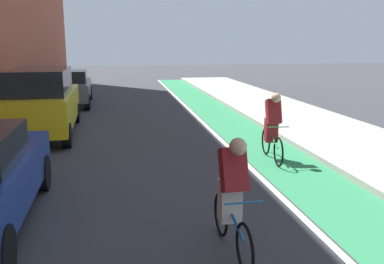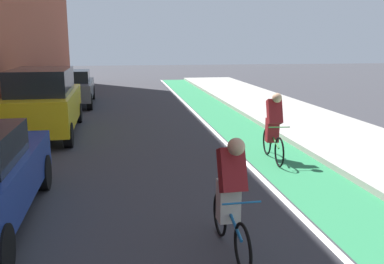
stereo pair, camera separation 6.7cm
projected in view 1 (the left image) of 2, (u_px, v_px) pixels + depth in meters
The scene contains 8 objects.
ground_plane at pixel (146, 154), 10.53m from camera, with size 82.99×82.99×0.00m, color #38383D.
bike_lane_paint at pixel (243, 133), 12.98m from camera, with size 1.60×37.72×0.00m, color #2D8451.
lane_divider_stripe at pixel (215, 134), 12.83m from camera, with size 0.12×37.72×0.00m, color white.
sidewalk_right at pixel (320, 128), 13.38m from camera, with size 3.43×37.72×0.14m, color #A8A59E.
parked_suv_yellow_cab at pixel (42, 101), 12.46m from camera, with size 1.97×4.80×1.98m.
parked_sedan_gray at pixel (67, 87), 18.52m from camera, with size 2.13×4.51×1.53m.
cyclist_mid at pixel (232, 191), 5.44m from camera, with size 0.48×1.68×1.59m.
cyclist_trailing at pixel (272, 126), 9.80m from camera, with size 0.48×1.72×1.61m.
Camera 1 is at (-0.58, 4.62, 2.73)m, focal length 39.47 mm.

